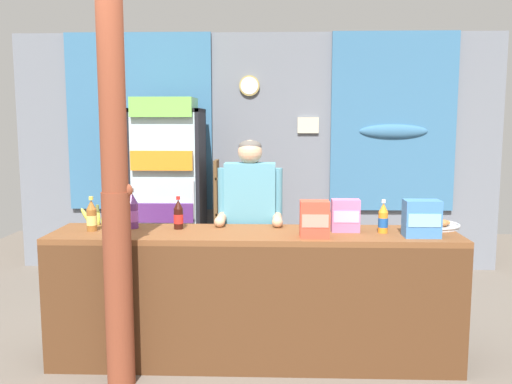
{
  "coord_description": "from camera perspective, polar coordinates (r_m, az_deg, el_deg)",
  "views": [
    {
      "loc": [
        0.21,
        -3.33,
        1.74
      ],
      "look_at": [
        0.07,
        0.81,
        1.19
      ],
      "focal_mm": 38.24,
      "sensor_mm": 36.0,
      "label": 1
    }
  ],
  "objects": [
    {
      "name": "timber_post",
      "position": [
        3.58,
        -14.47,
        -0.84
      ],
      "size": [
        0.2,
        0.18,
        2.57
      ],
      "color": "brown",
      "rests_on": "ground"
    },
    {
      "name": "pastry_tray",
      "position": [
        4.26,
        17.96,
        -3.23
      ],
      "size": [
        0.4,
        0.4,
        0.07
      ],
      "color": "#BCBCC1",
      "rests_on": "stall_counter"
    },
    {
      "name": "banana_bunch",
      "position": [
        4.31,
        -16.2,
        -2.53
      ],
      "size": [
        0.27,
        0.05,
        0.16
      ],
      "color": "#B7C647",
      "rests_on": "stall_counter"
    },
    {
      "name": "stall_counter",
      "position": [
        3.87,
        -0.25,
        -9.84
      ],
      "size": [
        2.89,
        0.59,
        0.95
      ],
      "color": "brown",
      "rests_on": "ground"
    },
    {
      "name": "bottle_shelf_rack",
      "position": [
        6.06,
        -2.06,
        -2.59
      ],
      "size": [
        0.48,
        0.28,
        1.31
      ],
      "color": "brown",
      "rests_on": "ground"
    },
    {
      "name": "drink_fridge",
      "position": [
        5.92,
        -9.2,
        1.04
      ],
      "size": [
        0.75,
        0.65,
        1.97
      ],
      "color": "black",
      "rests_on": "ground"
    },
    {
      "name": "plastic_lawn_chair",
      "position": [
        5.47,
        8.92,
        -5.76
      ],
      "size": [
        0.6,
        0.6,
        0.86
      ],
      "color": "#E5563D",
      "rests_on": "ground"
    },
    {
      "name": "snack_box_crackers",
      "position": [
        3.72,
        6.14,
        -2.83
      ],
      "size": [
        0.2,
        0.15,
        0.25
      ],
      "color": "#E5422D",
      "rests_on": "stall_counter"
    },
    {
      "name": "soda_bottle_cola",
      "position": [
        4.02,
        -8.12,
        -2.41
      ],
      "size": [
        0.07,
        0.07,
        0.24
      ],
      "color": "black",
      "rests_on": "stall_counter"
    },
    {
      "name": "snack_box_wafer",
      "position": [
        3.94,
        9.33,
        -2.44
      ],
      "size": [
        0.2,
        0.11,
        0.23
      ],
      "color": "#B76699",
      "rests_on": "stall_counter"
    },
    {
      "name": "back_wall_curtained",
      "position": [
        6.35,
        0.05,
        4.51
      ],
      "size": [
        5.59,
        0.22,
        2.72
      ],
      "color": "slate",
      "rests_on": "ground"
    },
    {
      "name": "soda_bottle_iced_tea",
      "position": [
        4.08,
        -16.81,
        -2.45
      ],
      "size": [
        0.07,
        0.07,
        0.25
      ],
      "color": "brown",
      "rests_on": "stall_counter"
    },
    {
      "name": "soda_bottle_orange_soda",
      "position": [
        3.95,
        13.16,
        -2.74
      ],
      "size": [
        0.07,
        0.07,
        0.24
      ],
      "color": "orange",
      "rests_on": "stall_counter"
    },
    {
      "name": "ground_plane",
      "position": [
        4.84,
        -0.65,
        -13.53
      ],
      "size": [
        7.69,
        7.69,
        0.0
      ],
      "primitive_type": "plane",
      "color": "#665B51"
    },
    {
      "name": "soda_bottle_grape_soda",
      "position": [
        4.11,
        -12.84,
        -1.98
      ],
      "size": [
        0.09,
        0.09,
        0.3
      ],
      "color": "#56286B",
      "rests_on": "stall_counter"
    },
    {
      "name": "snack_box_biscuit",
      "position": [
        3.88,
        16.94,
        -2.67
      ],
      "size": [
        0.24,
        0.16,
        0.25
      ],
      "color": "#3D75B7",
      "rests_on": "stall_counter"
    },
    {
      "name": "shopkeeper",
      "position": [
        4.31,
        -0.63,
        -2.36
      ],
      "size": [
        0.51,
        0.42,
        1.59
      ],
      "color": "#28282D",
      "rests_on": "ground"
    }
  ]
}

